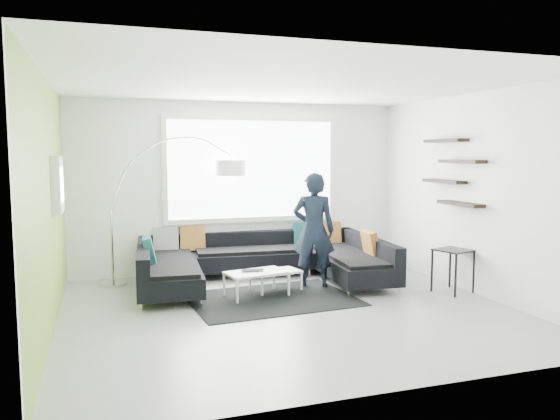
# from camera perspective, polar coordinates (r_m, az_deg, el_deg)

# --- Properties ---
(ground) EXTENTS (5.50, 5.50, 0.00)m
(ground) POSITION_cam_1_polar(r_m,az_deg,el_deg) (6.98, 0.97, -10.41)
(ground) COLOR gray
(ground) RESTS_ON ground
(room_shell) EXTENTS (5.54, 5.04, 2.82)m
(room_shell) POSITION_cam_1_polar(r_m,az_deg,el_deg) (6.90, 0.74, 4.65)
(room_shell) COLOR white
(room_shell) RESTS_ON ground
(sectional_sofa) EXTENTS (3.77, 2.51, 0.78)m
(sectional_sofa) POSITION_cam_1_polar(r_m,az_deg,el_deg) (8.21, -1.91, -5.44)
(sectional_sofa) COLOR black
(sectional_sofa) RESTS_ON ground
(rug) EXTENTS (2.28, 1.73, 0.01)m
(rug) POSITION_cam_1_polar(r_m,az_deg,el_deg) (7.47, -0.87, -9.27)
(rug) COLOR black
(rug) RESTS_ON ground
(coffee_table) EXTENTS (1.17, 0.82, 0.35)m
(coffee_table) POSITION_cam_1_polar(r_m,az_deg,el_deg) (7.72, -1.43, -7.47)
(coffee_table) COLOR white
(coffee_table) RESTS_ON ground
(arc_lamp) EXTENTS (2.10, 0.76, 2.22)m
(arc_lamp) POSITION_cam_1_polar(r_m,az_deg,el_deg) (8.41, -17.25, -0.16)
(arc_lamp) COLOR silver
(arc_lamp) RESTS_ON ground
(side_table) EXTENTS (0.56, 0.56, 0.62)m
(side_table) POSITION_cam_1_polar(r_m,az_deg,el_deg) (8.14, 17.60, -6.08)
(side_table) COLOR black
(side_table) RESTS_ON ground
(person) EXTENTS (0.92, 0.86, 1.69)m
(person) POSITION_cam_1_polar(r_m,az_deg,el_deg) (8.01, 3.54, -2.11)
(person) COLOR black
(person) RESTS_ON ground
(laptop) EXTENTS (0.35, 0.26, 0.02)m
(laptop) POSITION_cam_1_polar(r_m,az_deg,el_deg) (7.51, -2.83, -6.39)
(laptop) COLOR black
(laptop) RESTS_ON coffee_table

